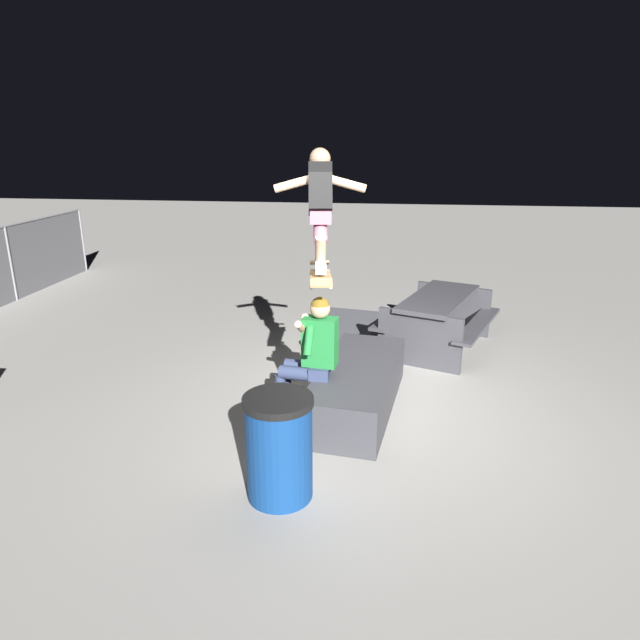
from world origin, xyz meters
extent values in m
plane|color=gray|center=(0.00, 0.00, 0.00)|extent=(40.00, 40.00, 0.00)
cube|color=#38383D|center=(0.17, 0.08, 0.24)|extent=(2.09, 1.01, 0.48)
cube|color=#2D3856|center=(-0.12, 0.45, 0.54)|extent=(0.32, 0.20, 0.12)
cube|color=#1E7233|center=(-0.12, 0.45, 0.85)|extent=(0.24, 0.36, 0.50)
sphere|color=tan|center=(-0.12, 0.45, 1.20)|extent=(0.20, 0.20, 0.20)
sphere|color=brown|center=(-0.12, 0.45, 1.22)|extent=(0.19, 0.19, 0.19)
cylinder|color=#1E7233|center=(-0.31, 0.53, 0.93)|extent=(0.20, 0.10, 0.29)
cylinder|color=tan|center=(-0.22, 0.62, 1.03)|extent=(0.24, 0.10, 0.19)
cylinder|color=#1E7233|center=(0.08, 0.48, 0.93)|extent=(0.20, 0.10, 0.29)
cylinder|color=tan|center=(0.02, 0.59, 1.03)|extent=(0.24, 0.10, 0.19)
cylinder|color=#2D3856|center=(-0.19, 0.66, 0.52)|extent=(0.19, 0.41, 0.14)
cylinder|color=#2D3856|center=(-0.16, 0.86, 0.26)|extent=(0.11, 0.11, 0.44)
cube|color=black|center=(-0.15, 0.90, 0.04)|extent=(0.13, 0.27, 0.08)
cylinder|color=#2D3856|center=(-0.01, 0.63, 0.52)|extent=(0.19, 0.41, 0.14)
cylinder|color=#2D3856|center=(0.02, 0.83, 0.26)|extent=(0.11, 0.11, 0.44)
cube|color=black|center=(0.02, 0.88, 0.04)|extent=(0.13, 0.27, 0.08)
cube|color=#AD8451|center=(-0.02, 0.46, 1.52)|extent=(0.82, 0.32, 0.11)
cube|color=#AD8451|center=(0.42, 0.53, 1.54)|extent=(0.15, 0.22, 0.07)
cube|color=#AD8451|center=(-0.47, 0.39, 1.54)|extent=(0.15, 0.22, 0.04)
cube|color=#99999E|center=(0.25, 0.50, 1.49)|extent=(0.09, 0.17, 0.04)
cylinder|color=white|center=(0.24, 0.59, 1.47)|extent=(0.06, 0.04, 0.05)
cylinder|color=white|center=(0.27, 0.41, 1.47)|extent=(0.06, 0.04, 0.05)
cube|color=#99999E|center=(-0.30, 0.42, 1.49)|extent=(0.09, 0.17, 0.04)
cylinder|color=white|center=(-0.31, 0.50, 1.47)|extent=(0.06, 0.04, 0.05)
cylinder|color=white|center=(-0.29, 0.33, 1.47)|extent=(0.06, 0.04, 0.05)
cube|color=white|center=(0.16, 0.48, 1.63)|extent=(0.27, 0.14, 0.08)
cube|color=white|center=(-0.20, 0.43, 1.63)|extent=(0.27, 0.14, 0.08)
cylinder|color=tan|center=(0.10, 0.48, 1.79)|extent=(0.25, 0.13, 0.31)
cylinder|color=#945A6E|center=(0.03, 0.47, 1.99)|extent=(0.35, 0.18, 0.33)
cylinder|color=tan|center=(-0.15, 0.44, 1.79)|extent=(0.25, 0.13, 0.31)
cylinder|color=#945A6E|center=(-0.08, 0.45, 1.99)|extent=(0.35, 0.18, 0.33)
cube|color=#945A6E|center=(-0.02, 0.46, 2.09)|extent=(0.33, 0.24, 0.12)
cube|color=black|center=(0.06, 0.47, 2.33)|extent=(0.48, 0.29, 0.52)
sphere|color=tan|center=(0.12, 0.48, 2.61)|extent=(0.20, 0.20, 0.20)
cylinder|color=tan|center=(0.04, 0.69, 2.39)|extent=(0.15, 0.45, 0.19)
cylinder|color=tan|center=(0.11, 0.26, 2.39)|extent=(0.15, 0.45, 0.19)
cube|color=#38383D|center=(2.30, 0.40, 0.03)|extent=(1.26, 1.05, 0.06)
cube|color=#38383D|center=(2.30, 0.40, 0.11)|extent=(1.22, 1.04, 0.40)
cube|color=#38383D|center=(2.30, 0.82, 0.10)|extent=(1.01, 0.22, 0.19)
cube|color=#38383D|center=(2.30, -0.03, 0.10)|extent=(1.01, 0.22, 0.19)
cube|color=#38383D|center=(2.14, -0.89, 0.72)|extent=(1.84, 1.26, 0.06)
cube|color=#38383D|center=(2.34, -0.37, 0.42)|extent=(1.67, 0.83, 0.04)
cube|color=#38383D|center=(1.94, -1.40, 0.42)|extent=(1.67, 0.83, 0.04)
cube|color=#38383D|center=(2.86, -1.16, 0.36)|extent=(0.45, 1.05, 0.72)
cube|color=#38383D|center=(1.42, -0.62, 0.36)|extent=(0.45, 1.05, 0.72)
cylinder|color=navy|center=(-1.48, 0.60, 0.41)|extent=(0.54, 0.54, 0.82)
cylinder|color=black|center=(-1.48, 0.60, 0.85)|extent=(0.56, 0.56, 0.06)
cylinder|color=slate|center=(3.60, 6.47, 0.66)|extent=(0.05, 0.05, 1.33)
cylinder|color=slate|center=(6.00, 6.47, 0.66)|extent=(0.05, 0.05, 1.33)
camera|label=1|loc=(-5.34, -0.24, 2.80)|focal=31.45mm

